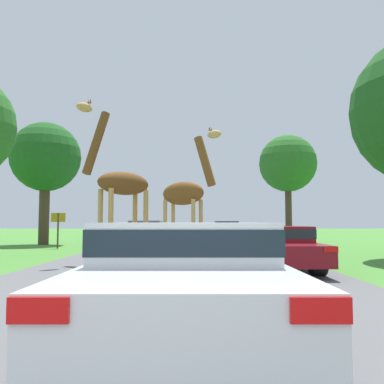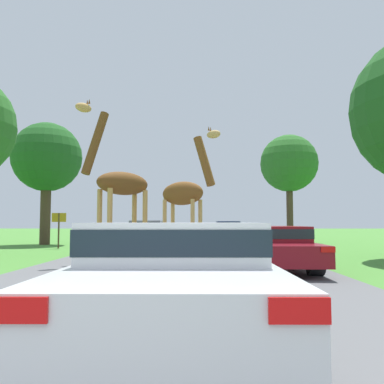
{
  "view_description": "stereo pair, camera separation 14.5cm",
  "coord_description": "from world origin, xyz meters",
  "px_view_note": "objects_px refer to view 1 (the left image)",
  "views": [
    {
      "loc": [
        0.45,
        -0.68,
        1.29
      ],
      "look_at": [
        0.47,
        14.66,
        2.43
      ],
      "focal_mm": 38.0,
      "sensor_mm": 36.0,
      "label": 1
    },
    {
      "loc": [
        0.6,
        -0.68,
        1.29
      ],
      "look_at": [
        0.47,
        14.66,
        2.43
      ],
      "focal_mm": 38.0,
      "sensor_mm": 36.0,
      "label": 2
    }
  ],
  "objects_px": {
    "car_far_ahead": "(276,246)",
    "tree_right_cluster": "(287,164)",
    "giraffe_near_road": "(186,193)",
    "giraffe_companion": "(120,185)",
    "car_queue_right": "(146,232)",
    "sign_post": "(58,224)",
    "car_lead_maroon": "(185,275)",
    "car_queue_left": "(141,231)",
    "car_verge_right": "(226,229)",
    "tree_centre_back": "(45,158)"
  },
  "relations": [
    {
      "from": "giraffe_near_road",
      "to": "tree_centre_back",
      "type": "relative_size",
      "value": 0.68
    },
    {
      "from": "car_queue_right",
      "to": "giraffe_near_road",
      "type": "bearing_deg",
      "value": -71.56
    },
    {
      "from": "car_queue_left",
      "to": "sign_post",
      "type": "height_order",
      "value": "sign_post"
    },
    {
      "from": "car_far_ahead",
      "to": "tree_centre_back",
      "type": "relative_size",
      "value": 0.66
    },
    {
      "from": "car_lead_maroon",
      "to": "tree_centre_back",
      "type": "relative_size",
      "value": 0.65
    },
    {
      "from": "car_far_ahead",
      "to": "sign_post",
      "type": "xyz_separation_m",
      "value": [
        -8.89,
        8.62,
        0.56
      ]
    },
    {
      "from": "tree_centre_back",
      "to": "tree_right_cluster",
      "type": "relative_size",
      "value": 1.02
    },
    {
      "from": "car_queue_left",
      "to": "car_far_ahead",
      "type": "xyz_separation_m",
      "value": [
        5.77,
        -16.42,
        -0.07
      ]
    },
    {
      "from": "giraffe_companion",
      "to": "car_far_ahead",
      "type": "xyz_separation_m",
      "value": [
        4.77,
        -2.44,
        -1.89
      ]
    },
    {
      "from": "car_queue_right",
      "to": "car_verge_right",
      "type": "height_order",
      "value": "car_queue_right"
    },
    {
      "from": "car_queue_right",
      "to": "car_far_ahead",
      "type": "height_order",
      "value": "car_queue_right"
    },
    {
      "from": "car_far_ahead",
      "to": "car_queue_right",
      "type": "bearing_deg",
      "value": 114.06
    },
    {
      "from": "giraffe_near_road",
      "to": "giraffe_companion",
      "type": "bearing_deg",
      "value": -22.35
    },
    {
      "from": "giraffe_near_road",
      "to": "car_far_ahead",
      "type": "height_order",
      "value": "giraffe_near_road"
    },
    {
      "from": "giraffe_near_road",
      "to": "car_queue_left",
      "type": "height_order",
      "value": "giraffe_near_road"
    },
    {
      "from": "tree_right_cluster",
      "to": "giraffe_near_road",
      "type": "bearing_deg",
      "value": -120.58
    },
    {
      "from": "giraffe_near_road",
      "to": "car_queue_right",
      "type": "relative_size",
      "value": 1.0
    },
    {
      "from": "car_lead_maroon",
      "to": "tree_centre_back",
      "type": "height_order",
      "value": "tree_centre_back"
    },
    {
      "from": "giraffe_companion",
      "to": "tree_centre_back",
      "type": "relative_size",
      "value": 0.75
    },
    {
      "from": "giraffe_companion",
      "to": "car_verge_right",
      "type": "distance_m",
      "value": 18.38
    },
    {
      "from": "sign_post",
      "to": "car_queue_right",
      "type": "bearing_deg",
      "value": 28.19
    },
    {
      "from": "car_lead_maroon",
      "to": "sign_post",
      "type": "xyz_separation_m",
      "value": [
        -6.48,
        15.24,
        0.52
      ]
    },
    {
      "from": "tree_centre_back",
      "to": "tree_right_cluster",
      "type": "xyz_separation_m",
      "value": [
        14.69,
        2.87,
        0.06
      ]
    },
    {
      "from": "sign_post",
      "to": "car_verge_right",
      "type": "bearing_deg",
      "value": 51.09
    },
    {
      "from": "car_lead_maroon",
      "to": "sign_post",
      "type": "relative_size",
      "value": 2.64
    },
    {
      "from": "car_far_ahead",
      "to": "tree_right_cluster",
      "type": "relative_size",
      "value": 0.67
    },
    {
      "from": "sign_post",
      "to": "car_lead_maroon",
      "type": "bearing_deg",
      "value": -66.95
    },
    {
      "from": "car_queue_right",
      "to": "tree_centre_back",
      "type": "xyz_separation_m",
      "value": [
        -5.99,
        1.17,
        4.24
      ]
    },
    {
      "from": "car_queue_left",
      "to": "car_far_ahead",
      "type": "bearing_deg",
      "value": -70.63
    },
    {
      "from": "giraffe_companion",
      "to": "car_queue_right",
      "type": "relative_size",
      "value": 1.1
    },
    {
      "from": "car_far_ahead",
      "to": "tree_right_cluster",
      "type": "height_order",
      "value": "tree_right_cluster"
    },
    {
      "from": "car_queue_left",
      "to": "car_lead_maroon",
      "type": "bearing_deg",
      "value": -81.69
    },
    {
      "from": "car_far_ahead",
      "to": "giraffe_companion",
      "type": "bearing_deg",
      "value": 152.93
    },
    {
      "from": "car_verge_right",
      "to": "sign_post",
      "type": "height_order",
      "value": "sign_post"
    },
    {
      "from": "giraffe_near_road",
      "to": "giraffe_companion",
      "type": "xyz_separation_m",
      "value": [
        -2.23,
        -1.53,
        0.15
      ]
    },
    {
      "from": "car_queue_left",
      "to": "sign_post",
      "type": "xyz_separation_m",
      "value": [
        -3.12,
        -7.8,
        0.5
      ]
    },
    {
      "from": "car_far_ahead",
      "to": "car_verge_right",
      "type": "bearing_deg",
      "value": 89.15
    },
    {
      "from": "car_queue_right",
      "to": "sign_post",
      "type": "xyz_separation_m",
      "value": [
        -4.07,
        -2.18,
        0.46
      ]
    },
    {
      "from": "giraffe_near_road",
      "to": "car_verge_right",
      "type": "xyz_separation_m",
      "value": [
        2.84,
        16.04,
        -1.67
      ]
    },
    {
      "from": "car_lead_maroon",
      "to": "car_queue_right",
      "type": "xyz_separation_m",
      "value": [
        -2.42,
        17.42,
        0.06
      ]
    },
    {
      "from": "giraffe_near_road",
      "to": "car_verge_right",
      "type": "distance_m",
      "value": 16.37
    },
    {
      "from": "car_far_ahead",
      "to": "giraffe_near_road",
      "type": "bearing_deg",
      "value": 122.65
    },
    {
      "from": "giraffe_companion",
      "to": "car_lead_maroon",
      "type": "bearing_deg",
      "value": 150.7
    },
    {
      "from": "car_lead_maroon",
      "to": "tree_right_cluster",
      "type": "bearing_deg",
      "value": 73.66
    },
    {
      "from": "giraffe_near_road",
      "to": "tree_right_cluster",
      "type": "distance_m",
      "value": 12.91
    },
    {
      "from": "car_queue_left",
      "to": "tree_right_cluster",
      "type": "bearing_deg",
      "value": -9.31
    },
    {
      "from": "car_lead_maroon",
      "to": "car_far_ahead",
      "type": "relative_size",
      "value": 0.99
    },
    {
      "from": "tree_centre_back",
      "to": "sign_post",
      "type": "relative_size",
      "value": 4.07
    },
    {
      "from": "car_queue_left",
      "to": "car_verge_right",
      "type": "bearing_deg",
      "value": 30.55
    },
    {
      "from": "car_far_ahead",
      "to": "sign_post",
      "type": "height_order",
      "value": "sign_post"
    }
  ]
}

